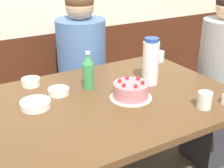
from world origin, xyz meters
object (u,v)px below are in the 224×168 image
object	(u,v)px
bowl_side_dish	(36,104)
glass_tumbler_short	(159,56)
bench_seat	(59,118)
water_pitcher	(151,62)
person_dark_striped	(82,74)
glass_water_tall	(205,100)
birthday_cake	(131,91)
soju_bottle	(88,71)
bowl_soup_white	(31,82)
bowl_rice_small	(59,91)
person_teal_shirt	(218,87)

from	to	relation	value
bowl_side_dish	glass_tumbler_short	xyz separation A→B (m)	(0.95, 0.24, 0.02)
bench_seat	bowl_side_dish	bearing A→B (deg)	-116.88
bench_seat	water_pitcher	world-z (taller)	water_pitcher
person_dark_striped	glass_water_tall	bearing A→B (deg)	8.54
birthday_cake	water_pitcher	size ratio (longest dim) A/B	0.82
bench_seat	glass_tumbler_short	size ratio (longest dim) A/B	29.12
glass_tumbler_short	soju_bottle	bearing A→B (deg)	-165.20
bench_seat	glass_water_tall	xyz separation A→B (m)	(0.33, -1.16, 0.58)
glass_tumbler_short	person_dark_striped	bearing A→B (deg)	134.84
birthday_cake	glass_water_tall	world-z (taller)	birthday_cake
soju_bottle	glass_tumbler_short	distance (m)	0.64
water_pitcher	glass_tumbler_short	distance (m)	0.41
bench_seat	bowl_soup_white	bearing A→B (deg)	-124.09
bench_seat	bowl_soup_white	world-z (taller)	bowl_soup_white
soju_bottle	bowl_rice_small	distance (m)	0.19
glass_water_tall	person_dark_striped	distance (m)	1.09
bowl_side_dish	glass_water_tall	world-z (taller)	glass_water_tall
birthday_cake	glass_tumbler_short	distance (m)	0.62
bowl_rice_small	person_teal_shirt	size ratio (longest dim) A/B	0.09
birthday_cake	soju_bottle	size ratio (longest dim) A/B	1.04
soju_bottle	birthday_cake	bearing A→B (deg)	-59.41
water_pitcher	glass_water_tall	world-z (taller)	water_pitcher
bench_seat	person_teal_shirt	size ratio (longest dim) A/B	1.78
glass_tumbler_short	person_teal_shirt	distance (m)	0.47
glass_water_tall	glass_tumbler_short	bearing A→B (deg)	70.11
bowl_soup_white	bowl_side_dish	world-z (taller)	bowl_soup_white
bowl_soup_white	person_dark_striped	world-z (taller)	person_dark_striped
soju_bottle	bowl_side_dish	bearing A→B (deg)	-166.61
bowl_rice_small	glass_tumbler_short	distance (m)	0.81
bowl_soup_white	bowl_rice_small	bearing A→B (deg)	-63.58
birthday_cake	glass_tumbler_short	world-z (taller)	birthday_cake
glass_tumbler_short	birthday_cake	bearing A→B (deg)	-141.44
water_pitcher	bowl_soup_white	bearing A→B (deg)	152.14
bowl_soup_white	bowl_side_dish	xyz separation A→B (m)	(-0.06, -0.28, -0.00)
water_pitcher	bowl_side_dish	distance (m)	0.67
bowl_rice_small	glass_tumbler_short	world-z (taller)	glass_tumbler_short
bowl_rice_small	person_dark_striped	world-z (taller)	person_dark_striped
birthday_cake	soju_bottle	distance (m)	0.27
bowl_rice_small	bowl_soup_white	bearing A→B (deg)	116.42
bowl_rice_small	bowl_side_dish	distance (m)	0.18
bowl_side_dish	person_teal_shirt	bearing A→B (deg)	-0.92
water_pitcher	bench_seat	bearing A→B (deg)	109.93
bowl_rice_small	person_dark_striped	distance (m)	0.70
soju_bottle	bowl_soup_white	size ratio (longest dim) A/B	2.03
bench_seat	birthday_cake	size ratio (longest dim) A/B	9.90
bench_seat	bowl_rice_small	distance (m)	0.88
soju_bottle	person_dark_striped	distance (m)	0.66
bowl_soup_white	glass_tumbler_short	size ratio (longest dim) A/B	1.39
soju_bottle	bowl_side_dish	xyz separation A→B (m)	(-0.33, -0.08, -0.08)
bowl_rice_small	bowl_side_dish	bearing A→B (deg)	-150.51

